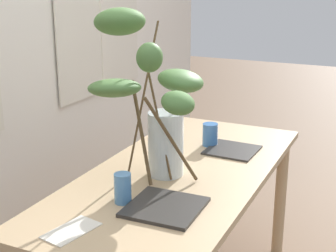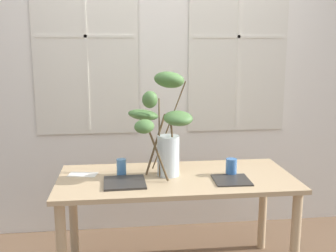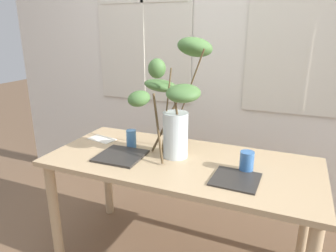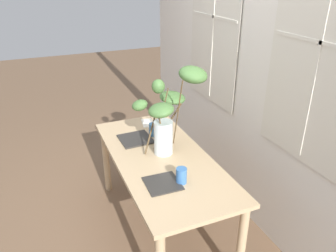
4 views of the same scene
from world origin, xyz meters
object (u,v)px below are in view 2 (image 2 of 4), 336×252
drinking_glass_blue_right (231,167)px  dining_table (176,191)px  plate_square_right (232,180)px  plate_square_left (125,182)px  drinking_glass_blue_left (121,167)px  vase_with_branches (164,122)px

drinking_glass_blue_right → dining_table: bearing=-179.7°
plate_square_right → drinking_glass_blue_right: bearing=76.1°
drinking_glass_blue_right → plate_square_left: drinking_glass_blue_right is taller
dining_table → plate_square_right: (0.35, -0.13, 0.11)m
dining_table → drinking_glass_blue_left: (-0.37, 0.07, 0.16)m
vase_with_branches → drinking_glass_blue_left: 0.43m
dining_table → drinking_glass_blue_left: 0.41m
drinking_glass_blue_left → plate_square_left: size_ratio=0.44×
dining_table → drinking_glass_blue_right: size_ratio=14.10×
vase_with_branches → drinking_glass_blue_right: 0.56m
dining_table → plate_square_left: 0.38m
drinking_glass_blue_left → plate_square_right: drinking_glass_blue_left is taller
drinking_glass_blue_left → plate_square_right: size_ratio=0.50×
vase_with_branches → drinking_glass_blue_left: size_ratio=6.20×
dining_table → drinking_glass_blue_right: bearing=0.3°
dining_table → drinking_glass_blue_right: drinking_glass_blue_right is taller
drinking_glass_blue_right → plate_square_right: drinking_glass_blue_right is taller
plate_square_left → vase_with_branches: bearing=36.1°
drinking_glass_blue_right → plate_square_left: (-0.73, -0.10, -0.05)m
drinking_glass_blue_right → drinking_glass_blue_left: bearing=175.0°
plate_square_right → dining_table: bearing=159.9°
vase_with_branches → drinking_glass_blue_right: vase_with_branches is taller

